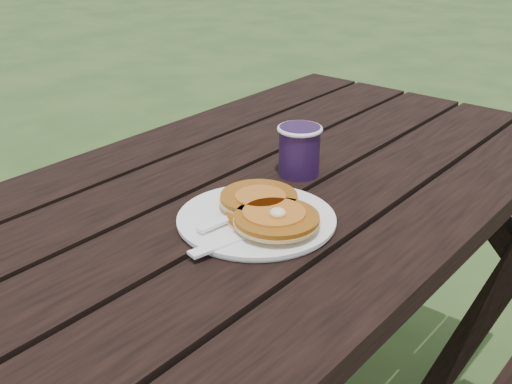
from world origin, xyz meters
The scene contains 5 objects.
plate centered at (0.09, 0.07, 0.76)m, with size 0.25×0.25×0.01m, color white.
pancake_stack centered at (0.11, 0.08, 0.77)m, with size 0.20×0.17×0.04m.
knife centered at (0.11, 0.00, 0.76)m, with size 0.02×0.18×0.01m, color white.
fork centered at (0.07, 0.02, 0.77)m, with size 0.03×0.16×0.01m, color white, non-canonical shape.
coffee_cup centered at (0.03, 0.27, 0.80)m, with size 0.08×0.08×0.09m.
Camera 1 is at (0.66, -0.63, 1.23)m, focal length 45.00 mm.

